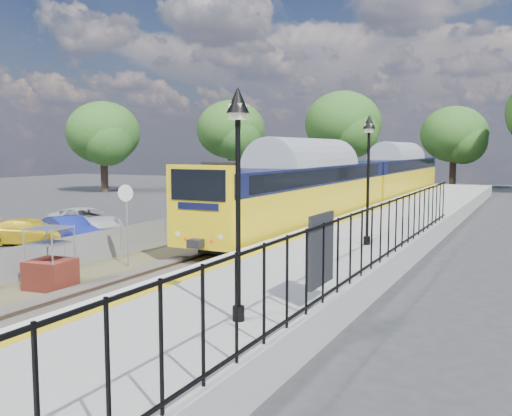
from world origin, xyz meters
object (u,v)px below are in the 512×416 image
Objects in this scene: train at (362,178)px; car_yellow at (30,232)px; victorian_lamp_south at (238,150)px; victorian_lamp_north at (369,149)px; car_white at (85,221)px; brick_plinth at (50,260)px; car_blue at (69,231)px; speed_sign at (126,211)px.

car_yellow is (-9.72, -19.28, -1.76)m from train.
victorian_lamp_north is (-0.20, 10.00, 0.00)m from victorian_lamp_south.
victorian_lamp_north is at bearing -82.51° from car_white.
car_white is at bearing 128.42° from brick_plinth.
victorian_lamp_south is at bearing -105.39° from car_blue.
car_blue is (-8.19, -18.46, -1.71)m from train.
victorian_lamp_south is 1.52× the size of speed_sign.
train is (-5.50, 27.69, -1.96)m from victorian_lamp_south.
car_blue is 0.95× the size of car_yellow.
car_blue is 1.74m from car_yellow.
brick_plinth is 0.52× the size of car_blue.
car_yellow is (-15.22, 8.41, -3.72)m from victorian_lamp_south.
victorian_lamp_north is 15.55m from car_yellow.
car_blue reaches higher than car_yellow.
brick_plinth is 3.79m from speed_sign.
car_yellow is (-7.22, 5.68, -0.37)m from brick_plinth.
car_yellow is at bearing -173.94° from victorian_lamp_north.
victorian_lamp_north reaches higher than speed_sign.
train is 21.50m from speed_sign.
train reaches higher than car_yellow.
train is 10.21× the size of car_yellow.
victorian_lamp_north is at bearing 43.01° from brick_plinth.
brick_plinth is at bearing -126.09° from car_white.
brick_plinth is at bearing -136.99° from victorian_lamp_north.
car_yellow is at bearing -160.57° from car_white.
car_white is (-7.47, 9.42, -0.30)m from brick_plinth.
speed_sign reaches higher than car_yellow.
victorian_lamp_north is 1.21× the size of car_blue.
victorian_lamp_south is at bearing -88.85° from victorian_lamp_north.
train is (-5.30, 17.69, -1.96)m from victorian_lamp_north.
brick_plinth is 0.65× the size of speed_sign.
train is 13.46× the size of speed_sign.
victorian_lamp_north is 1.52× the size of speed_sign.
victorian_lamp_south is 10.44m from speed_sign.
car_blue is 0.82× the size of car_white.
victorian_lamp_south is 20.01m from car_white.
victorian_lamp_south is at bearing -112.64° from car_white.
speed_sign is (-2.50, -21.35, -0.25)m from train.
victorian_lamp_south is at bearing -78.76° from train.
car_white is at bearing -17.03° from car_yellow.
victorian_lamp_south is 28.30m from train.
victorian_lamp_north is 11.18m from brick_plinth.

